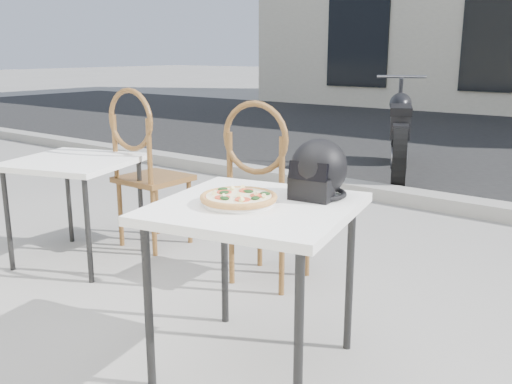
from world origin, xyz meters
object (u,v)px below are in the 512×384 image
Objects in this scene: helmet at (318,171)px; cafe_table_side at (74,168)px; pizza at (239,197)px; cafe_chair_side at (144,161)px; motorcycle at (399,133)px; cafe_chair_main at (264,184)px; cafe_table_main at (255,219)px; plate at (239,202)px.

helmet is 0.31× the size of cafe_table_side.
cafe_chair_side is at bearing 150.80° from pizza.
helmet is 0.14× the size of motorcycle.
cafe_chair_main is 0.98× the size of cafe_chair_side.
cafe_table_side is 0.47m from cafe_chair_side.
motorcycle is at bearing 104.81° from pizza.
cafe_chair_side is (-1.04, 0.03, 0.02)m from cafe_chair_main.
cafe_table_side is (-1.20, -0.41, 0.01)m from cafe_chair_main.
pizza is 0.37× the size of cafe_chair_main.
cafe_table_side is (-1.67, 0.39, -0.15)m from pizza.
cafe_table_main is 2.27× the size of pizza.
cafe_table_main is 0.85× the size of cafe_chair_main.
helmet is at bearing 58.30° from plate.
cafe_table_main is at bearing -126.82° from helmet.
pizza is (-0.04, -0.05, 0.10)m from cafe_table_main.
cafe_table_side is at bearing 12.17° from cafe_chair_main.
cafe_table_side is (-1.71, 0.34, -0.05)m from cafe_table_main.
cafe_table_side is at bearing 169.84° from helmet.
cafe_chair_side reaches higher than cafe_chair_main.
cafe_chair_main reaches higher than cafe_table_main.
cafe_chair_main is at bearing 120.09° from plate.
motorcycle is (-1.15, 4.12, -0.20)m from cafe_table_main.
cafe_chair_main reaches higher than plate.
plate is at bearing -13.34° from cafe_table_side.
motorcycle is at bearing -96.66° from cafe_chair_side.
motorcycle is at bearing 101.12° from helmet.
cafe_chair_main is at bearing 120.09° from pizza.
cafe_chair_main reaches higher than pizza.
helmet is at bearing -95.59° from motorcycle.
cafe_table_side is at bearing -122.54° from motorcycle.
cafe_chair_main is at bearing 135.08° from helmet.
plate is 0.18× the size of motorcycle.
pizza is 0.37m from helmet.
cafe_chair_main is at bearing 19.02° from cafe_table_side.
pizza is at bearing -129.06° from helmet.
cafe_table_main is 0.34m from helmet.
cafe_table_main is 0.92m from cafe_chair_main.
pizza is 1.72m from cafe_table_side.
helmet is 0.86m from cafe_chair_main.
helmet is at bearing 135.55° from cafe_chair_main.
plate is at bearing -99.23° from motorcycle.
helmet is (0.14, 0.25, 0.18)m from cafe_table_main.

